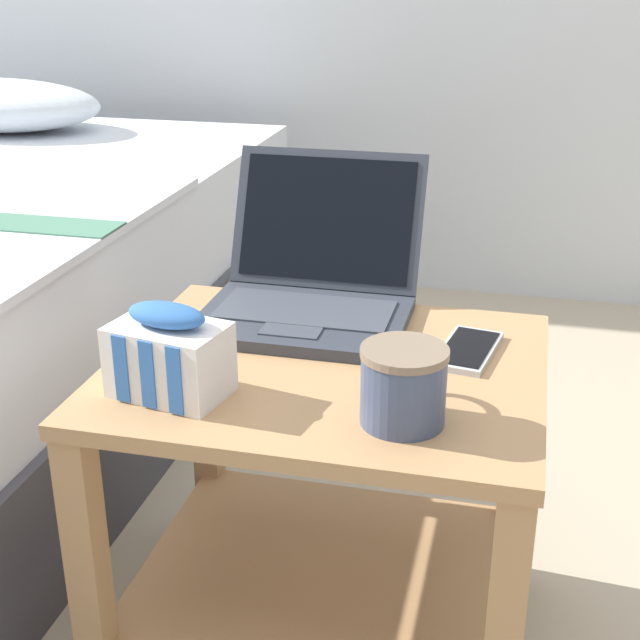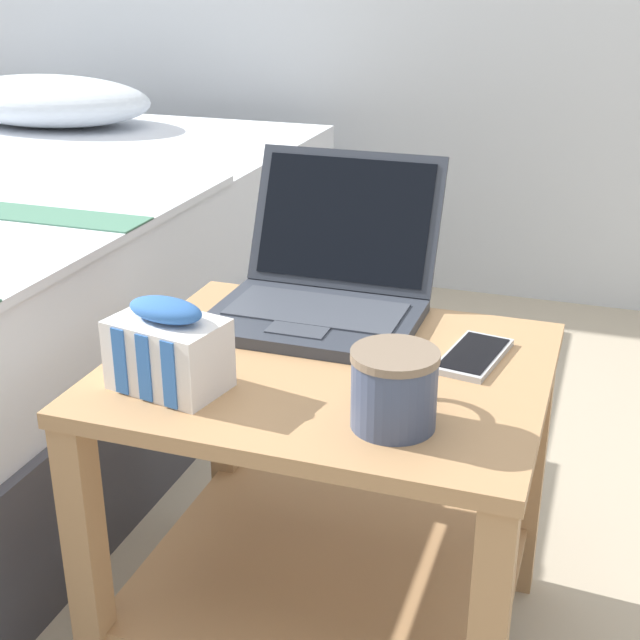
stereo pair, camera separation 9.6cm
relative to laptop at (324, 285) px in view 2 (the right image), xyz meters
name	(u,v)px [view 2 (the right image)]	position (x,y,z in m)	size (l,w,h in m)	color
ground_plane	(328,635)	(0.07, -0.17, -0.52)	(8.00, 8.00, 0.00)	tan
bedside_table	(328,470)	(0.07, -0.17, -0.22)	(0.59, 0.50, 0.47)	tan
laptop	(324,285)	(0.00, 0.00, 0.00)	(0.31, 0.33, 0.23)	#333842
mug_front_left	(394,384)	(0.19, -0.31, 0.01)	(0.10, 0.15, 0.10)	#3F4C6B
snack_bag	(168,349)	(-0.11, -0.31, 0.01)	(0.16, 0.12, 0.12)	white
cell_phone	(474,356)	(0.25, -0.09, -0.04)	(0.09, 0.15, 0.01)	#B7BABC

